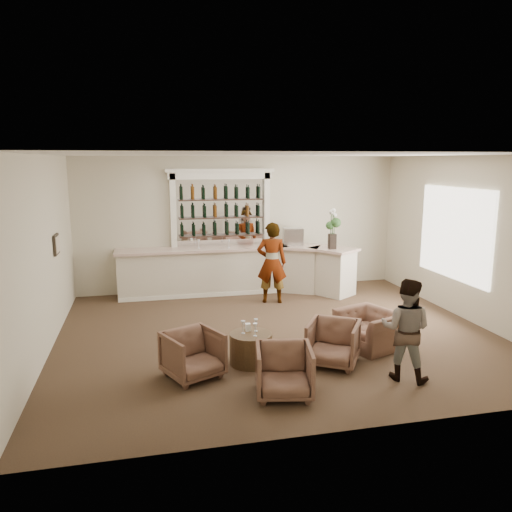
{
  "coord_description": "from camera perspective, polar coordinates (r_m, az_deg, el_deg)",
  "views": [
    {
      "loc": [
        -2.37,
        -8.62,
        3.21
      ],
      "look_at": [
        -0.19,
        0.9,
        1.32
      ],
      "focal_mm": 35.0,
      "sensor_mm": 36.0,
      "label": 1
    }
  ],
  "objects": [
    {
      "name": "ground",
      "position": [
        9.5,
        2.38,
        -8.83
      ],
      "size": [
        8.0,
        8.0,
        0.0
      ],
      "primitive_type": "plane",
      "color": "#4F3A27",
      "rests_on": "ground"
    },
    {
      "name": "room_shell",
      "position": [
        9.7,
        2.31,
        5.78
      ],
      "size": [
        8.04,
        7.02,
        3.32
      ],
      "color": "beige",
      "rests_on": "ground"
    },
    {
      "name": "bar_counter",
      "position": [
        12.11,
        -2.06,
        -1.64
      ],
      "size": [
        5.72,
        1.8,
        1.14
      ],
      "color": "beige",
      "rests_on": "ground"
    },
    {
      "name": "back_bar_alcove",
      "position": [
        12.23,
        -4.03,
        5.39
      ],
      "size": [
        2.64,
        0.25,
        3.0
      ],
      "color": "white",
      "rests_on": "ground"
    },
    {
      "name": "cocktail_table",
      "position": [
        8.1,
        -0.58,
        -10.51
      ],
      "size": [
        0.68,
        0.68,
        0.5
      ],
      "primitive_type": "cylinder",
      "color": "#4F3B22",
      "rests_on": "ground"
    },
    {
      "name": "sommelier",
      "position": [
        11.27,
        1.81,
        -0.77
      ],
      "size": [
        0.76,
        0.58,
        1.85
      ],
      "primitive_type": "imported",
      "rotation": [
        0.0,
        0.0,
        2.91
      ],
      "color": "gray",
      "rests_on": "ground"
    },
    {
      "name": "guest",
      "position": [
        7.72,
        16.74,
        -8.04
      ],
      "size": [
        0.94,
        0.91,
        1.53
      ],
      "primitive_type": "imported",
      "rotation": [
        0.0,
        0.0,
        2.47
      ],
      "color": "gray",
      "rests_on": "ground"
    },
    {
      "name": "armchair_left",
      "position": [
        7.63,
        -7.22,
        -11.12
      ],
      "size": [
        1.02,
        1.03,
        0.71
      ],
      "primitive_type": "imported",
      "rotation": [
        0.0,
        0.0,
        0.43
      ],
      "color": "brown",
      "rests_on": "ground"
    },
    {
      "name": "armchair_center",
      "position": [
        7.04,
        3.22,
        -13.01
      ],
      "size": [
        0.9,
        0.92,
        0.71
      ],
      "primitive_type": "imported",
      "rotation": [
        0.0,
        0.0,
        -0.19
      ],
      "color": "brown",
      "rests_on": "ground"
    },
    {
      "name": "armchair_right",
      "position": [
        8.1,
        8.8,
        -9.81
      ],
      "size": [
        1.06,
        1.07,
        0.71
      ],
      "primitive_type": "imported",
      "rotation": [
        0.0,
        0.0,
        -0.56
      ],
      "color": "brown",
      "rests_on": "ground"
    },
    {
      "name": "armchair_far",
      "position": [
        8.96,
        12.81,
        -8.17
      ],
      "size": [
        1.17,
        1.24,
        0.64
      ],
      "primitive_type": "imported",
      "rotation": [
        0.0,
        0.0,
        -1.19
      ],
      "color": "brown",
      "rests_on": "ground"
    },
    {
      "name": "espresso_machine",
      "position": [
        12.38,
        4.25,
        2.26
      ],
      "size": [
        0.54,
        0.48,
        0.42
      ],
      "primitive_type": "cube",
      "rotation": [
        0.0,
        0.0,
        -0.17
      ],
      "color": "silver",
      "rests_on": "bar_counter"
    },
    {
      "name": "flower_vase",
      "position": [
        11.83,
        8.75,
        3.36
      ],
      "size": [
        0.25,
        0.25,
        0.95
      ],
      "color": "black",
      "rests_on": "bar_counter"
    },
    {
      "name": "wine_glass_bar_left",
      "position": [
        11.91,
        -3.12,
        1.43
      ],
      "size": [
        0.07,
        0.07,
        0.21
      ],
      "primitive_type": null,
      "color": "white",
      "rests_on": "bar_counter"
    },
    {
      "name": "wine_glass_bar_right",
      "position": [
        11.94,
        -6.57,
        1.4
      ],
      "size": [
        0.07,
        0.07,
        0.21
      ],
      "primitive_type": null,
      "color": "white",
      "rests_on": "bar_counter"
    },
    {
      "name": "wine_glass_tbl_a",
      "position": [
        7.98,
        -1.48,
        -8.13
      ],
      "size": [
        0.07,
        0.07,
        0.21
      ],
      "primitive_type": null,
      "color": "white",
      "rests_on": "cocktail_table"
    },
    {
      "name": "wine_glass_tbl_b",
      "position": [
        8.07,
        -0.01,
        -7.91
      ],
      "size": [
        0.07,
        0.07,
        0.21
      ],
      "primitive_type": null,
      "color": "white",
      "rests_on": "cocktail_table"
    },
    {
      "name": "wine_glass_tbl_c",
      "position": [
        7.86,
        -0.09,
        -8.42
      ],
      "size": [
        0.07,
        0.07,
        0.21
      ],
      "primitive_type": null,
      "color": "white",
      "rests_on": "cocktail_table"
    },
    {
      "name": "napkin_holder",
      "position": [
        8.11,
        -0.94,
        -8.13
      ],
      "size": [
        0.08,
        0.08,
        0.12
      ],
      "primitive_type": "cube",
      "color": "white",
      "rests_on": "cocktail_table"
    }
  ]
}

